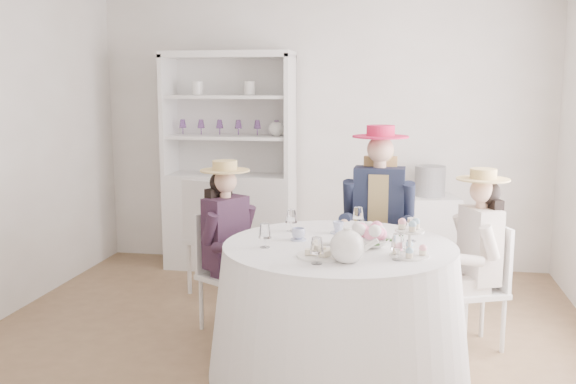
# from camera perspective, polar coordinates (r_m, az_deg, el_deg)

# --- Properties ---
(ground) EXTENTS (4.50, 4.50, 0.00)m
(ground) POSITION_cam_1_polar(r_m,az_deg,el_deg) (4.82, -0.22, -12.60)
(ground) COLOR brown
(ground) RESTS_ON ground
(wall_back) EXTENTS (4.50, 0.00, 4.50)m
(wall_back) POSITION_cam_1_polar(r_m,az_deg,el_deg) (6.46, 3.00, 5.35)
(wall_back) COLOR silver
(wall_back) RESTS_ON ground
(wall_front) EXTENTS (4.50, 0.00, 4.50)m
(wall_front) POSITION_cam_1_polar(r_m,az_deg,el_deg) (2.57, -8.33, -0.95)
(wall_front) COLOR silver
(wall_front) RESTS_ON ground
(tea_table) EXTENTS (1.65, 1.65, 0.83)m
(tea_table) POSITION_cam_1_polar(r_m,az_deg,el_deg) (4.13, 4.53, -10.31)
(tea_table) COLOR white
(tea_table) RESTS_ON ground
(hutch) EXTENTS (1.34, 0.68, 2.13)m
(hutch) POSITION_cam_1_polar(r_m,az_deg,el_deg) (6.41, -5.12, -0.04)
(hutch) COLOR silver
(hutch) RESTS_ON ground
(side_table) EXTENTS (0.60, 0.60, 0.77)m
(side_table) POSITION_cam_1_polar(r_m,az_deg,el_deg) (6.31, 12.34, -3.80)
(side_table) COLOR silver
(side_table) RESTS_ON ground
(hatbox) EXTENTS (0.32, 0.32, 0.29)m
(hatbox) POSITION_cam_1_polar(r_m,az_deg,el_deg) (6.22, 12.51, 0.96)
(hatbox) COLOR black
(hatbox) RESTS_ON side_table
(guest_left) EXTENTS (0.54, 0.50, 1.27)m
(guest_left) POSITION_cam_1_polar(r_m,az_deg,el_deg) (4.75, -5.36, -3.89)
(guest_left) COLOR silver
(guest_left) RESTS_ON ground
(guest_mid) EXTENTS (0.55, 0.57, 1.51)m
(guest_mid) POSITION_cam_1_polar(r_m,az_deg,el_deg) (5.00, 8.06, -1.65)
(guest_mid) COLOR silver
(guest_mid) RESTS_ON ground
(guest_right) EXTENTS (0.52, 0.48, 1.26)m
(guest_right) POSITION_cam_1_polar(r_m,az_deg,el_deg) (4.60, 16.43, -4.80)
(guest_right) COLOR silver
(guest_right) RESTS_ON ground
(spare_chair) EXTENTS (0.54, 0.54, 1.02)m
(spare_chair) POSITION_cam_1_polar(r_m,az_deg,el_deg) (5.61, -6.91, -3.63)
(spare_chair) COLOR silver
(spare_chair) RESTS_ON ground
(teacup_a) EXTENTS (0.10, 0.10, 0.07)m
(teacup_a) POSITION_cam_1_polar(r_m,az_deg,el_deg) (4.09, 0.94, -3.83)
(teacup_a) COLOR white
(teacup_a) RESTS_ON tea_table
(teacup_b) EXTENTS (0.10, 0.10, 0.07)m
(teacup_b) POSITION_cam_1_polar(r_m,az_deg,el_deg) (4.30, 4.49, -3.22)
(teacup_b) COLOR white
(teacup_b) RESTS_ON tea_table
(teacup_c) EXTENTS (0.12, 0.12, 0.08)m
(teacup_c) POSITION_cam_1_polar(r_m,az_deg,el_deg) (4.19, 7.74, -3.57)
(teacup_c) COLOR white
(teacup_c) RESTS_ON tea_table
(flower_bowl) EXTENTS (0.21, 0.21, 0.05)m
(flower_bowl) POSITION_cam_1_polar(r_m,az_deg,el_deg) (3.96, 7.58, -4.52)
(flower_bowl) COLOR white
(flower_bowl) RESTS_ON tea_table
(flower_arrangement) EXTENTS (0.20, 0.20, 0.08)m
(flower_arrangement) POSITION_cam_1_polar(r_m,az_deg,el_deg) (3.92, 7.36, -3.56)
(flower_arrangement) COLOR pink
(flower_arrangement) RESTS_ON tea_table
(table_teapot) EXTENTS (0.27, 0.20, 0.21)m
(table_teapot) POSITION_cam_1_polar(r_m,az_deg,el_deg) (3.60, 5.31, -4.86)
(table_teapot) COLOR white
(table_teapot) RESTS_ON tea_table
(sandwich_plate) EXTENTS (0.28, 0.28, 0.06)m
(sandwich_plate) POSITION_cam_1_polar(r_m,az_deg,el_deg) (3.71, 2.90, -5.54)
(sandwich_plate) COLOR white
(sandwich_plate) RESTS_ON tea_table
(cupcake_stand) EXTENTS (0.23, 0.23, 0.21)m
(cupcake_stand) POSITION_cam_1_polar(r_m,az_deg,el_deg) (3.76, 10.76, -4.50)
(cupcake_stand) COLOR white
(cupcake_stand) RESTS_ON tea_table
(stemware_set) EXTENTS (0.96, 1.00, 0.15)m
(stemware_set) POSITION_cam_1_polar(r_m,az_deg,el_deg) (3.99, 4.62, -3.61)
(stemware_set) COLOR white
(stemware_set) RESTS_ON tea_table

